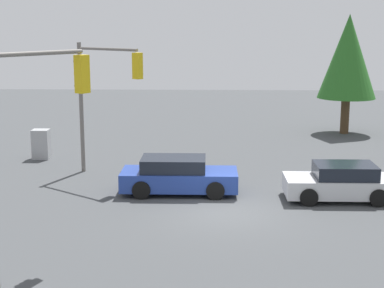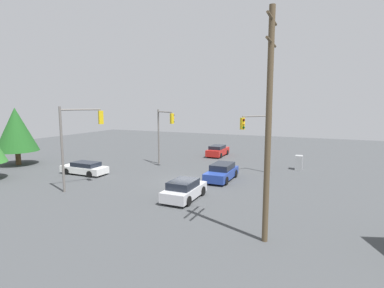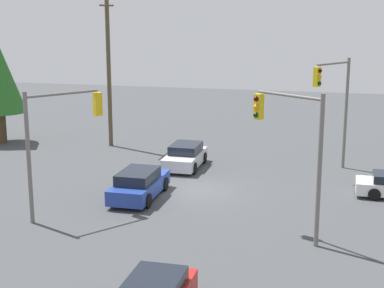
% 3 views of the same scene
% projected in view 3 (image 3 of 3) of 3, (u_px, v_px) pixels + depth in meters
% --- Properties ---
extents(ground_plane, '(80.00, 80.00, 0.00)m').
position_uv_depth(ground_plane, '(195.00, 191.00, 30.16)').
color(ground_plane, '#424447').
extents(sedan_blue, '(4.53, 1.95, 1.43)m').
position_uv_depth(sedan_blue, '(139.00, 184.00, 28.89)').
color(sedan_blue, '#233D93').
rests_on(sedan_blue, ground_plane).
extents(sedan_silver, '(4.06, 1.94, 1.38)m').
position_uv_depth(sedan_silver, '(185.00, 156.00, 34.57)').
color(sedan_silver, silver).
rests_on(sedan_silver, ground_plane).
extents(traffic_signal_main, '(2.79, 1.94, 6.45)m').
position_uv_depth(traffic_signal_main, '(335.00, 96.00, 32.86)').
color(traffic_signal_main, slate).
rests_on(traffic_signal_main, ground_plane).
extents(traffic_signal_cross, '(2.08, 2.93, 6.04)m').
position_uv_depth(traffic_signal_cross, '(293.00, 138.00, 23.14)').
color(traffic_signal_cross, slate).
rests_on(traffic_signal_cross, ground_plane).
extents(traffic_signal_aux, '(3.09, 2.35, 5.76)m').
position_uv_depth(traffic_signal_aux, '(59.00, 130.00, 25.68)').
color(traffic_signal_aux, slate).
rests_on(traffic_signal_aux, ground_plane).
extents(utility_pole_tall, '(2.20, 0.28, 10.97)m').
position_uv_depth(utility_pole_tall, '(108.00, 61.00, 38.98)').
color(utility_pole_tall, brown).
rests_on(utility_pole_tall, ground_plane).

